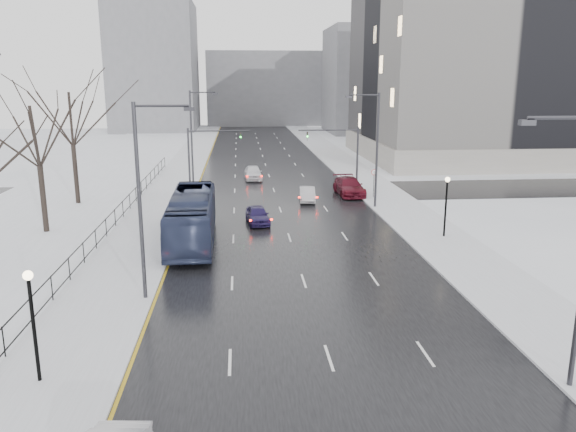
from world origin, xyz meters
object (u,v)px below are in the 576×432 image
object	(u,v)px
mast_signal_left	(200,153)
bus	(192,218)
streetlight_r_mid	(375,145)
sedan_center_near	(257,215)
streetlight_l_near	(144,193)
streetlight_l_far	(194,133)
sedan_right_near	(307,194)
no_uturn_sign	(374,175)
mast_signal_right	(347,151)
sedan_right_far	(349,186)
lamppost_l	(32,310)
tree_park_e	(78,204)
lamppost_r_mid	(446,198)
tree_park_d	(47,233)
sedan_center_far	(253,173)

from	to	relation	value
mast_signal_left	bus	xyz separation A→B (m)	(0.53, -17.51, -2.34)
streetlight_r_mid	sedan_center_near	world-z (taller)	streetlight_r_mid
streetlight_l_near	streetlight_r_mid	bearing A→B (deg)	50.76
bus	streetlight_l_far	bearing A→B (deg)	92.54
bus	sedan_right_near	distance (m)	16.00
streetlight_l_near	sedan_right_near	size ratio (longest dim) A/B	2.48
streetlight_l_near	no_uturn_sign	size ratio (longest dim) A/B	3.70
streetlight_r_mid	streetlight_l_near	xyz separation A→B (m)	(-16.33, -20.00, 0.00)
mast_signal_right	sedan_right_near	size ratio (longest dim) A/B	1.61
sedan_right_far	lamppost_l	bearing A→B (deg)	-120.64
tree_park_e	streetlight_r_mid	bearing A→B (deg)	-8.63
sedan_center_near	streetlight_r_mid	bearing A→B (deg)	18.67
lamppost_r_mid	lamppost_l	bearing A→B (deg)	-140.71
mast_signal_left	sedan_right_near	world-z (taller)	mast_signal_left
sedan_center_near	sedan_right_far	bearing A→B (deg)	42.57
streetlight_l_near	mast_signal_right	bearing A→B (deg)	61.04
tree_park_d	streetlight_l_near	distance (m)	17.90
lamppost_l	lamppost_r_mid	xyz separation A→B (m)	(22.00, 18.00, 0.00)
streetlight_r_mid	sedan_center_far	size ratio (longest dim) A/B	2.12
tree_park_e	streetlight_l_far	distance (m)	14.01
sedan_right_near	bus	bearing A→B (deg)	-122.33
sedan_right_far	bus	bearing A→B (deg)	-134.74
streetlight_l_far	bus	world-z (taller)	streetlight_l_far
streetlight_r_mid	sedan_right_far	xyz separation A→B (m)	(-0.97, 5.83, -4.73)
bus	tree_park_e	bearing A→B (deg)	129.07
lamppost_r_mid	sedan_right_far	size ratio (longest dim) A/B	0.73
streetlight_l_near	mast_signal_right	size ratio (longest dim) A/B	1.54
tree_park_e	mast_signal_left	size ratio (longest dim) A/B	2.08
streetlight_r_mid	sedan_right_far	bearing A→B (deg)	99.41
lamppost_l	bus	xyz separation A→B (m)	(4.20, 18.49, -1.17)
mast_signal_left	sedan_right_near	size ratio (longest dim) A/B	1.61
lamppost_l	streetlight_r_mid	bearing A→B (deg)	55.61
lamppost_l	mast_signal_right	bearing A→B (deg)	63.02
streetlight_l_near	sedan_center_near	world-z (taller)	streetlight_l_near
streetlight_r_mid	sedan_center_near	xyz separation A→B (m)	(-10.30, -4.72, -4.89)
tree_park_d	tree_park_e	world-z (taller)	tree_park_e
sedan_center_far	sedan_right_far	bearing A→B (deg)	-48.49
mast_signal_left	no_uturn_sign	distance (m)	17.10
streetlight_l_near	lamppost_r_mid	world-z (taller)	streetlight_l_near
tree_park_d	mast_signal_left	distance (m)	17.96
bus	sedan_center_far	distance (m)	25.47
tree_park_e	mast_signal_left	distance (m)	12.29
tree_park_d	sedan_right_near	size ratio (longest dim) A/B	3.10
streetlight_r_mid	mast_signal_left	size ratio (longest dim) A/B	1.54
mast_signal_left	tree_park_e	bearing A→B (deg)	-159.81
lamppost_r_mid	mast_signal_left	xyz separation A→B (m)	(-18.33, 18.00, 1.16)
mast_signal_left	sedan_right_far	xyz separation A→B (m)	(14.53, -2.17, -3.22)
sedan_center_near	sedan_right_near	world-z (taller)	sedan_center_near
mast_signal_right	sedan_right_far	size ratio (longest dim) A/B	1.11
streetlight_r_mid	streetlight_l_far	world-z (taller)	same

